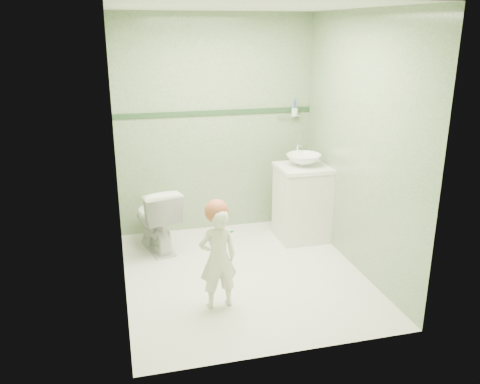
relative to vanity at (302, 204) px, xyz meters
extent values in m
plane|color=silver|center=(-0.84, -0.70, -0.40)|extent=(2.50, 2.50, 0.00)
cube|color=gray|center=(-0.84, 0.55, 0.80)|extent=(2.20, 0.04, 2.40)
cube|color=gray|center=(-0.84, -1.95, 0.80)|extent=(2.20, 0.04, 2.40)
cube|color=gray|center=(-1.94, -0.70, 0.80)|extent=(0.04, 2.50, 2.40)
cube|color=gray|center=(0.26, -0.70, 0.80)|extent=(0.04, 2.50, 2.40)
plane|color=white|center=(-0.84, -0.70, 2.00)|extent=(2.50, 2.50, 0.00)
cube|color=#264527|center=(-0.84, 0.54, 0.95)|extent=(2.20, 0.02, 0.05)
cube|color=silver|center=(0.00, 0.00, 0.00)|extent=(0.52, 0.50, 0.80)
cube|color=white|center=(0.00, 0.00, 0.41)|extent=(0.54, 0.52, 0.04)
imported|color=white|center=(0.00, 0.00, 0.49)|extent=(0.37, 0.37, 0.13)
cylinder|color=silver|center=(0.00, 0.20, 0.55)|extent=(0.03, 0.03, 0.18)
cylinder|color=silver|center=(0.00, 0.15, 0.63)|extent=(0.02, 0.12, 0.02)
cylinder|color=silver|center=(0.00, 0.50, 0.88)|extent=(0.26, 0.02, 0.02)
cylinder|color=silver|center=(0.06, 0.48, 0.93)|extent=(0.07, 0.07, 0.09)
cylinder|color=#D75942|center=(0.07, 0.49, 1.00)|extent=(0.01, 0.01, 0.17)
cylinder|color=blue|center=(0.05, 0.47, 1.00)|extent=(0.01, 0.01, 0.17)
cylinder|color=blue|center=(0.06, 0.46, 1.00)|extent=(0.01, 0.01, 0.17)
cylinder|color=#764AA6|center=(0.06, 0.47, 1.00)|extent=(0.01, 0.01, 0.17)
imported|color=white|center=(-1.58, 0.10, -0.05)|extent=(0.53, 0.75, 0.69)
imported|color=silver|center=(-1.19, -1.19, 0.04)|extent=(0.34, 0.24, 0.88)
sphere|color=#B25638|center=(-1.19, -1.16, 0.44)|extent=(0.19, 0.19, 0.19)
cylinder|color=#168467|center=(-1.10, -1.31, 0.32)|extent=(0.06, 0.14, 0.06)
cube|color=white|center=(-1.16, -1.27, 0.36)|extent=(0.03, 0.03, 0.02)
camera|label=1|loc=(-1.94, -4.86, 1.85)|focal=37.66mm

